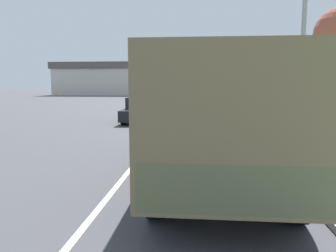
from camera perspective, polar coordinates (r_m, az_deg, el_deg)
ground_plane at (r=34.13m, az=2.61°, el=3.82°), size 180.00×180.00×0.00m
lane_centre_stripe at (r=34.13m, az=2.61°, el=3.82°), size 0.12×120.00×0.00m
sidewalk_right at (r=34.20m, az=10.18°, el=3.82°), size 1.80×120.00×0.12m
grass_strip_right at (r=34.84m, az=17.42°, el=3.58°), size 7.00×120.00×0.02m
military_truck at (r=7.30m, az=8.64°, el=2.54°), size 2.39×7.47×2.60m
car_nearest_ahead at (r=18.32m, az=-4.46°, el=2.70°), size 1.76×4.21×1.36m
car_second_ahead at (r=32.93m, az=5.75°, el=4.95°), size 1.82×4.43×1.66m
car_third_ahead at (r=46.54m, az=1.63°, el=5.68°), size 1.80×4.07×1.68m
car_fourth_ahead at (r=53.70m, az=5.70°, el=5.87°), size 1.74×4.10×1.67m
lamp_post at (r=10.87m, az=21.34°, el=15.73°), size 1.69×0.24×6.03m
tree_far_right at (r=33.89m, az=17.09°, el=11.54°), size 2.90×2.90×6.26m
utility_box at (r=12.92m, az=25.87°, el=-1.08°), size 0.55×0.45×0.70m
building_distant at (r=65.77m, az=-10.74°, el=8.03°), size 17.25×13.16×5.97m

